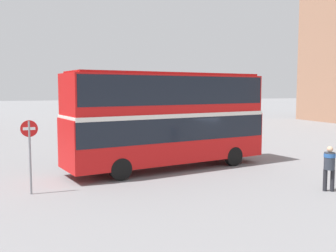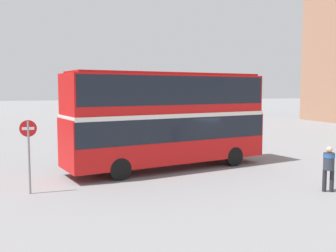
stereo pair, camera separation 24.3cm
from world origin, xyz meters
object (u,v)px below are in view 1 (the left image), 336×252
object	(u,v)px
parked_car_kerb_far	(212,123)
no_entry_sign	(30,145)
parked_car_kerb_near	(140,122)
double_decker_bus	(168,114)
pedestrian_foreground	(329,164)

from	to	relation	value
parked_car_kerb_far	no_entry_sign	bearing A→B (deg)	-133.67
no_entry_sign	parked_car_kerb_near	bearing A→B (deg)	64.76
parked_car_kerb_far	no_entry_sign	xyz separation A→B (m)	(-16.07, -18.22, 1.11)
parked_car_kerb_near	no_entry_sign	bearing A→B (deg)	65.18
double_decker_bus	parked_car_kerb_near	xyz separation A→B (m)	(3.42, 17.93, -1.91)
double_decker_bus	no_entry_sign	xyz separation A→B (m)	(-6.35, -2.80, -0.83)
no_entry_sign	parked_car_kerb_far	bearing A→B (deg)	48.58
parked_car_kerb_far	pedestrian_foreground	bearing A→B (deg)	-106.20
parked_car_kerb_near	no_entry_sign	distance (m)	22.94
no_entry_sign	pedestrian_foreground	bearing A→B (deg)	-16.89
pedestrian_foreground	double_decker_bus	bearing A→B (deg)	-113.68
pedestrian_foreground	parked_car_kerb_near	xyz separation A→B (m)	(-0.97, 23.99, -0.31)
double_decker_bus	parked_car_kerb_near	distance (m)	18.35
parked_car_kerb_far	parked_car_kerb_near	bearing A→B (deg)	156.07
pedestrian_foreground	no_entry_sign	bearing A→B (deg)	-76.53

